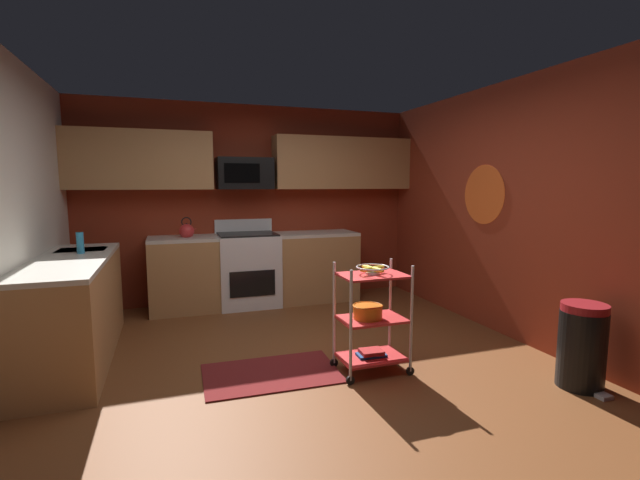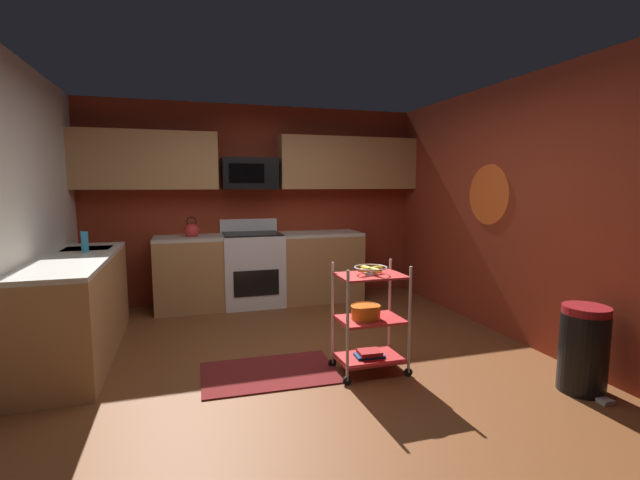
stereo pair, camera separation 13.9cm
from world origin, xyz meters
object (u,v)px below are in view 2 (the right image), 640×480
at_px(oven_range, 252,268).
at_px(mixing_bowl_large, 366,312).
at_px(kettle, 192,230).
at_px(trash_can, 584,349).
at_px(fruit_bowl, 371,269).
at_px(rolling_cart, 370,319).
at_px(dish_soap_bottle, 85,242).
at_px(book_stack, 369,354).
at_px(microwave, 249,174).

height_order(oven_range, mixing_bowl_large, oven_range).
bearing_deg(kettle, mixing_bowl_large, -61.13).
bearing_deg(trash_can, fruit_bowl, 150.68).
xyz_separation_m(mixing_bowl_large, kettle, (-1.32, 2.40, 0.48)).
xyz_separation_m(rolling_cart, fruit_bowl, (-0.00, 0.00, 0.42)).
bearing_deg(trash_can, dish_soap_bottle, 150.31).
height_order(mixing_bowl_large, kettle, kettle).
distance_m(rolling_cart, dish_soap_bottle, 2.77).
bearing_deg(fruit_bowl, book_stack, -26.57).
bearing_deg(kettle, trash_can, -49.04).
relative_size(kettle, dish_soap_bottle, 1.32).
bearing_deg(fruit_bowl, dish_soap_bottle, 150.09).
bearing_deg(mixing_bowl_large, trash_can, -28.66).
bearing_deg(book_stack, kettle, 119.58).
relative_size(kettle, trash_can, 0.40).
relative_size(mixing_bowl_large, kettle, 0.95).
relative_size(microwave, mixing_bowl_large, 2.78).
relative_size(oven_range, mixing_bowl_large, 4.37).
height_order(oven_range, rolling_cart, oven_range).
height_order(book_stack, dish_soap_bottle, dish_soap_bottle).
distance_m(fruit_bowl, trash_can, 1.70).
bearing_deg(rolling_cart, microwave, 103.91).
xyz_separation_m(oven_range, fruit_bowl, (0.62, -2.40, 0.40)).
height_order(microwave, rolling_cart, microwave).
relative_size(oven_range, book_stack, 4.43).
bearing_deg(dish_soap_bottle, fruit_bowl, -29.91).
bearing_deg(oven_range, kettle, -179.70).
bearing_deg(kettle, oven_range, 0.30).
bearing_deg(kettle, rolling_cart, -60.42).
xyz_separation_m(microwave, mixing_bowl_large, (0.58, -2.51, -1.18)).
bearing_deg(trash_can, book_stack, 150.68).
relative_size(oven_range, kettle, 4.17).
height_order(oven_range, trash_can, oven_range).
bearing_deg(kettle, microwave, 8.34).
height_order(rolling_cart, fruit_bowl, rolling_cart).
relative_size(rolling_cart, kettle, 3.47).
bearing_deg(mixing_bowl_large, oven_range, 103.61).
bearing_deg(rolling_cart, trash_can, -29.32).
height_order(microwave, dish_soap_bottle, microwave).
distance_m(oven_range, kettle, 0.90).
relative_size(fruit_bowl, mixing_bowl_large, 1.08).
relative_size(oven_range, trash_can, 1.67).
height_order(rolling_cart, mixing_bowl_large, rolling_cart).
distance_m(fruit_bowl, kettle, 2.76).
bearing_deg(fruit_bowl, kettle, 119.58).
bearing_deg(dish_soap_bottle, book_stack, -29.91).
bearing_deg(mixing_bowl_large, fruit_bowl, 0.00).
bearing_deg(book_stack, microwave, 103.91).
bearing_deg(dish_soap_bottle, microwave, 33.61).
xyz_separation_m(kettle, trash_can, (2.77, -3.19, -0.67)).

